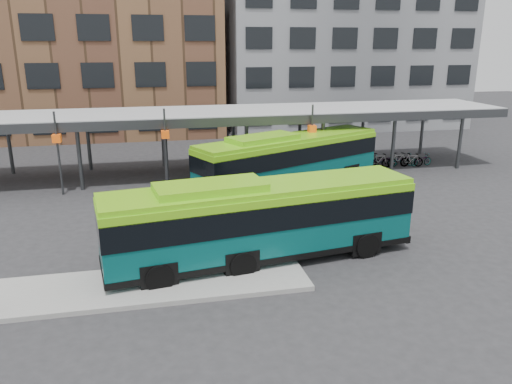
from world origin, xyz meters
name	(u,v)px	position (x,y,z in m)	size (l,w,h in m)	color
ground	(248,246)	(0.00, 0.00, 0.00)	(120.00, 120.00, 0.00)	#28282B
boarding_island	(113,289)	(-5.50, -3.00, 0.09)	(14.00, 3.00, 0.18)	gray
canopy	(208,115)	(-0.06, 12.87, 3.91)	(40.00, 6.53, 4.80)	#999B9E
building_brick	(75,14)	(-10.00, 32.00, 11.00)	(26.00, 14.00, 22.00)	brown
building_grey	(338,27)	(16.00, 32.00, 10.00)	(24.00, 14.00, 20.00)	slate
bus_front	(260,218)	(0.19, -1.50, 1.78)	(12.68, 4.39, 3.43)	#074D4C
bus_rear	(289,159)	(4.21, 8.46, 1.76)	(12.26, 7.47, 3.39)	#074D4C
bike_rack	(393,160)	(12.78, 11.79, 0.49)	(5.92, 1.44, 1.07)	slate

